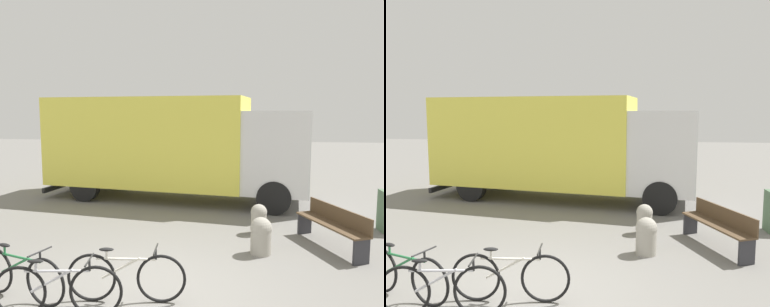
% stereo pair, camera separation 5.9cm
% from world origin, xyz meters
% --- Properties ---
extents(ground_plane, '(60.00, 60.00, 0.00)m').
position_xyz_m(ground_plane, '(0.00, 0.00, 0.00)').
color(ground_plane, slate).
extents(delivery_truck, '(8.48, 3.47, 3.24)m').
position_xyz_m(delivery_truck, '(-0.67, 6.38, 1.79)').
color(delivery_truck, '#EAE04C').
rests_on(delivery_truck, ground).
extents(park_bench, '(1.14, 1.94, 0.84)m').
position_xyz_m(park_bench, '(3.42, 2.53, 0.49)').
color(park_bench, brown).
rests_on(park_bench, ground).
extents(bicycle_near, '(1.70, 0.63, 0.83)m').
position_xyz_m(bicycle_near, '(-1.75, -0.32, 0.39)').
color(bicycle_near, black).
rests_on(bicycle_near, ground).
extents(bicycle_middle, '(1.76, 0.44, 0.83)m').
position_xyz_m(bicycle_middle, '(-0.95, -0.71, 0.39)').
color(bicycle_middle, black).
rests_on(bicycle_middle, ground).
extents(bicycle_far, '(1.76, 0.44, 0.83)m').
position_xyz_m(bicycle_far, '(-0.15, -0.19, 0.39)').
color(bicycle_far, black).
rests_on(bicycle_far, ground).
extents(bollard_near_bench, '(0.43, 0.43, 0.74)m').
position_xyz_m(bollard_near_bench, '(1.93, 1.97, 0.39)').
color(bollard_near_bench, '#9E998C').
rests_on(bollard_near_bench, ground).
extents(bollard_far_bench, '(0.37, 0.37, 0.69)m').
position_xyz_m(bollard_far_bench, '(1.95, 3.22, 0.36)').
color(bollard_far_bench, '#9E998C').
rests_on(bollard_far_bench, ground).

